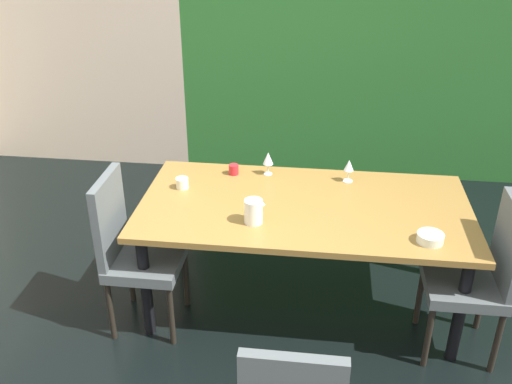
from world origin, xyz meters
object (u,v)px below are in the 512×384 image
(serving_bowl_south, at_px, (430,238))
(pitcher_near_window, at_px, (254,211))
(chair_left_near, at_px, (131,247))
(chair_right_near, at_px, (481,272))
(cup_west, at_px, (182,183))
(dining_table, at_px, (304,214))
(wine_glass_rear, at_px, (268,159))
(cup_center, at_px, (234,169))
(wine_glass_left, at_px, (349,166))

(serving_bowl_south, height_order, pitcher_near_window, pitcher_near_window)
(chair_left_near, distance_m, chair_right_near, 2.06)
(chair_left_near, relative_size, chair_right_near, 1.02)
(cup_west, bearing_deg, chair_left_near, -116.54)
(dining_table, distance_m, chair_right_near, 1.09)
(wine_glass_rear, height_order, cup_center, wine_glass_rear)
(wine_glass_left, bearing_deg, dining_table, -127.28)
(chair_right_near, relative_size, wine_glass_rear, 6.18)
(cup_center, bearing_deg, chair_left_near, -127.07)
(chair_right_near, bearing_deg, chair_left_near, 90.00)
(dining_table, distance_m, wine_glass_left, 0.49)
(wine_glass_left, bearing_deg, chair_right_near, -42.10)
(chair_right_near, distance_m, cup_center, 1.70)
(serving_bowl_south, xyz_separation_m, cup_center, (-1.22, 0.72, 0.01))
(dining_table, xyz_separation_m, chair_right_near, (1.03, -0.32, -0.12))
(wine_glass_rear, bearing_deg, chair_right_near, -29.16)
(dining_table, bearing_deg, wine_glass_left, 52.72)
(wine_glass_left, xyz_separation_m, cup_center, (-0.78, 0.01, -0.08))
(dining_table, height_order, serving_bowl_south, serving_bowl_south)
(chair_left_near, distance_m, pitcher_near_window, 0.79)
(cup_west, relative_size, cup_center, 1.18)
(chair_right_near, bearing_deg, pitcher_near_window, 87.13)
(chair_left_near, xyz_separation_m, pitcher_near_window, (0.75, 0.07, 0.26))
(wine_glass_left, bearing_deg, chair_left_near, -152.37)
(dining_table, height_order, cup_west, cup_west)
(chair_left_near, bearing_deg, cup_center, 142.93)
(wine_glass_left, bearing_deg, pitcher_near_window, -132.22)
(dining_table, relative_size, pitcher_near_window, 13.77)
(chair_right_near, relative_size, serving_bowl_south, 6.78)
(cup_west, height_order, cup_center, cup_west)
(chair_left_near, bearing_deg, chair_right_near, 90.00)
(chair_left_near, relative_size, cup_center, 14.70)
(serving_bowl_south, relative_size, pitcher_near_window, 1.00)
(wine_glass_left, xyz_separation_m, serving_bowl_south, (0.44, -0.71, -0.09))
(dining_table, distance_m, pitcher_near_window, 0.41)
(chair_right_near, bearing_deg, cup_center, 65.62)
(cup_west, bearing_deg, wine_glass_left, 12.33)
(chair_right_near, relative_size, cup_west, 12.18)
(pitcher_near_window, bearing_deg, wine_glass_rear, 88.71)
(wine_glass_rear, bearing_deg, chair_left_near, -136.30)
(wine_glass_rear, relative_size, pitcher_near_window, 1.09)
(dining_table, relative_size, chair_left_near, 2.00)
(chair_right_near, bearing_deg, wine_glass_left, 47.90)
(chair_left_near, distance_m, wine_glass_left, 1.51)
(wine_glass_left, height_order, pitcher_near_window, wine_glass_left)
(cup_center, height_order, pitcher_near_window, pitcher_near_window)
(wine_glass_left, height_order, cup_center, wine_glass_left)
(dining_table, distance_m, cup_center, 0.64)
(chair_left_near, xyz_separation_m, cup_west, (0.22, 0.45, 0.23))
(wine_glass_left, relative_size, pitcher_near_window, 1.04)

